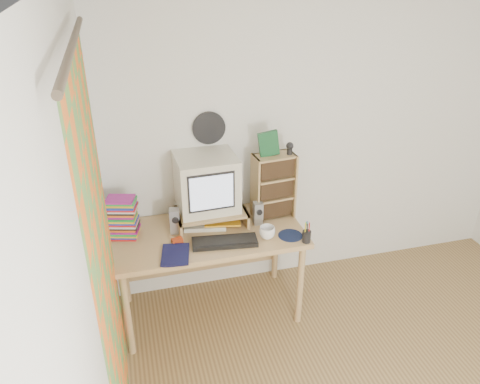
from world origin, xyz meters
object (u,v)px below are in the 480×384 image
keyboard (225,242)px  mug (267,232)px  dvd_stack (124,221)px  crt_monitor (207,183)px  desk (207,243)px  cd_rack (273,186)px  diary (161,254)px

keyboard → mug: size_ratio=4.00×
dvd_stack → crt_monitor: bearing=20.5°
desk → dvd_stack: 0.65m
dvd_stack → mug: dvd_stack is taller
cd_rack → diary: bearing=-164.9°
keyboard → diary: size_ratio=2.03×
crt_monitor → dvd_stack: (-0.62, -0.06, -0.19)m
mug → desk: bearing=148.2°
crt_monitor → keyboard: bearing=-83.2°
keyboard → diary: bearing=-167.5°
dvd_stack → mug: 1.03m
crt_monitor → diary: 0.63m
diary → mug: bearing=13.4°
dvd_stack → mug: bearing=-0.3°
keyboard → desk: bearing=116.3°
desk → dvd_stack: bearing=177.0°
dvd_stack → diary: 0.41m
desk → crt_monitor: (0.03, 0.09, 0.46)m
cd_rack → keyboard: bearing=-152.4°
keyboard → diary: diary is taller
desk → crt_monitor: size_ratio=3.22×
desk → diary: bearing=-141.8°
crt_monitor → cd_rack: (0.51, -0.04, -0.07)m
desk → diary: size_ratio=6.13×
crt_monitor → dvd_stack: 0.65m
desk → keyboard: (0.09, -0.24, 0.15)m
mug → diary: 0.77m
cd_rack → crt_monitor: bearing=170.5°
dvd_stack → diary: (0.22, -0.32, -0.11)m
desk → diary: (-0.37, -0.29, 0.16)m
keyboard → diary: 0.45m
cd_rack → diary: 0.99m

